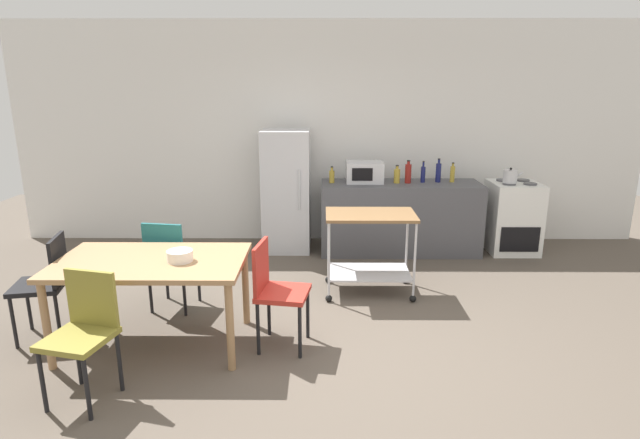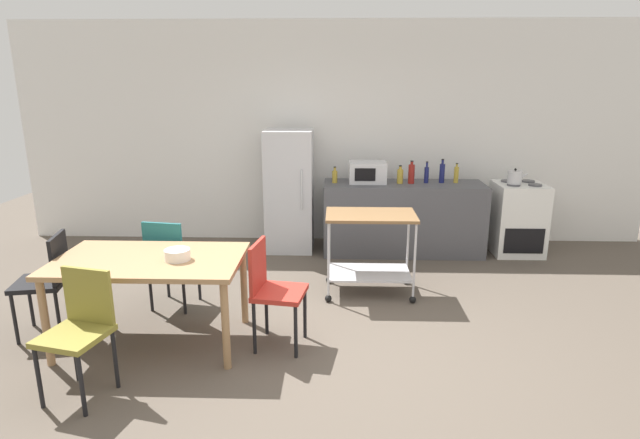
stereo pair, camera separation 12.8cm
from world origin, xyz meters
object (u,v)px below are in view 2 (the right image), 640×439
chair_teal (170,257)px  chair_black (47,277)px  refrigerator (290,191)px  chair_olive (80,325)px  stove_oven (517,219)px  kettle (515,177)px  fruit_bowl (177,255)px  bottle_sparkling_water (335,176)px  bottle_sesame_oil (400,176)px  microwave (368,172)px  bottle_vinegar (442,173)px  bottle_olive_oil (411,174)px  chair_red (272,287)px  dining_table (150,267)px  bottle_soda (456,174)px  kitchen_cart (370,240)px  bottle_soy_sauce (426,174)px

chair_teal → chair_black: bearing=40.5°
refrigerator → chair_olive: bearing=-109.2°
chair_black → stove_oven: 5.30m
kettle → fruit_bowl: bearing=-145.0°
chair_teal → bottle_sparkling_water: bottle_sparkling_water is taller
bottle_sparkling_water → bottle_sesame_oil: bottle_sesame_oil is taller
bottle_sparkling_water → microwave: 0.42m
bottle_vinegar → kettle: bearing=-9.4°
fruit_bowl → bottle_sparkling_water: bearing=63.6°
refrigerator → fruit_bowl: size_ratio=7.61×
chair_teal → bottle_olive_oil: 3.12m
chair_teal → bottle_sesame_oil: bearing=-133.9°
microwave → fruit_bowl: bearing=-123.1°
chair_olive → refrigerator: refrigerator is taller
bottle_olive_oil → bottle_vinegar: (0.39, 0.06, 0.00)m
fruit_bowl → kettle: 4.21m
chair_red → microwave: (0.91, 2.51, 0.51)m
bottle_vinegar → kettle: size_ratio=1.25×
chair_red → refrigerator: bearing=10.7°
chair_red → bottle_sparkling_water: bottle_sparkling_water is taller
chair_red → chair_teal: bearing=65.8°
refrigerator → bottle_sparkling_water: 0.62m
dining_table → kettle: kettle is taller
bottle_olive_oil → bottle_soda: (0.57, 0.06, -0.02)m
kitchen_cart → bottle_sparkling_water: 1.46m
chair_black → chair_olive: same height
bottle_soda → kettle: bottle_soda is taller
microwave → bottle_soda: (1.11, 0.02, -0.02)m
microwave → dining_table: bearing=-127.3°
dining_table → kettle: size_ratio=6.26×
stove_oven → bottle_vinegar: size_ratio=3.08×
dining_table → bottle_soy_sauce: 3.65m
bottle_vinegar → bottle_sesame_oil: bearing=-173.0°
chair_olive → fruit_bowl: chair_olive is taller
chair_red → bottle_vinegar: 3.17m
stove_oven → bottle_soda: bottle_soda is taller
dining_table → chair_olive: (-0.24, -0.73, -0.15)m
chair_red → kettle: (2.70, 2.39, 0.48)m
kettle → bottle_soda: bearing=167.9°
bottle_olive_oil → fruit_bowl: 3.33m
refrigerator → stove_oven: bearing=-1.6°
stove_oven → bottle_soy_sauce: (-1.17, 0.03, 0.56)m
chair_red → bottle_soda: bearing=-29.7°
chair_olive → bottle_soda: 4.63m
microwave → kettle: bearing=-3.9°
chair_teal → kitchen_cart: size_ratio=0.98×
chair_teal → kettle: 4.15m
chair_teal → kettle: kettle is taller
kitchen_cart → bottle_soy_sauce: (0.78, 1.39, 0.44)m
chair_black → bottle_sesame_oil: bottle_sesame_oil is taller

